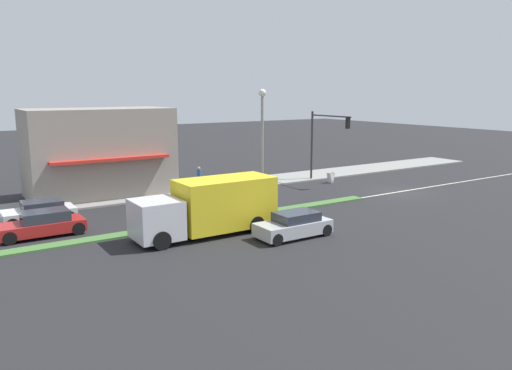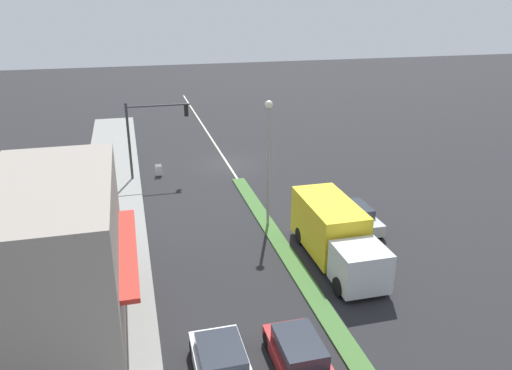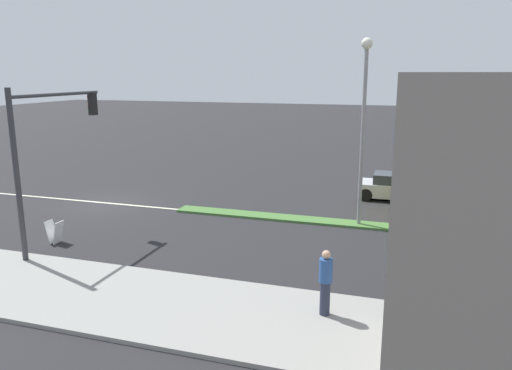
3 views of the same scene
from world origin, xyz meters
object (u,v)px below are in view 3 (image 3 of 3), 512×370
(traffic_signal_main, at_px, (45,141))
(sedan_silver, at_px, (399,187))
(street_lamp, at_px, (364,109))
(pedestrian, at_px, (325,281))
(delivery_truck, at_px, (480,187))
(warning_aframe_sign, at_px, (55,232))

(traffic_signal_main, height_order, sedan_silver, traffic_signal_main)
(traffic_signal_main, relative_size, street_lamp, 0.76)
(traffic_signal_main, xyz_separation_m, pedestrian, (2.20, 10.10, -2.87))
(pedestrian, relative_size, sedan_silver, 0.44)
(pedestrian, distance_m, sedan_silver, 13.39)
(street_lamp, bearing_deg, delivery_truck, 115.02)
(delivery_truck, distance_m, sedan_silver, 4.42)
(pedestrian, bearing_deg, sedan_silver, 174.30)
(delivery_truck, bearing_deg, pedestrian, -23.83)
(street_lamp, distance_m, sedan_silver, 6.65)
(warning_aframe_sign, relative_size, delivery_truck, 0.11)
(street_lamp, xyz_separation_m, pedestrian, (8.32, 0.07, -3.75))
(street_lamp, relative_size, warning_aframe_sign, 8.80)
(street_lamp, bearing_deg, traffic_signal_main, -58.59)
(street_lamp, relative_size, delivery_truck, 0.98)
(street_lamp, xyz_separation_m, delivery_truck, (-2.20, 4.71, -3.31))
(delivery_truck, bearing_deg, street_lamp, -64.98)
(street_lamp, xyz_separation_m, sedan_silver, (-5.00, 1.40, -4.15))
(traffic_signal_main, distance_m, pedestrian, 10.72)
(warning_aframe_sign, bearing_deg, traffic_signal_main, 37.67)
(traffic_signal_main, distance_m, delivery_truck, 17.10)
(pedestrian, bearing_deg, traffic_signal_main, -102.27)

